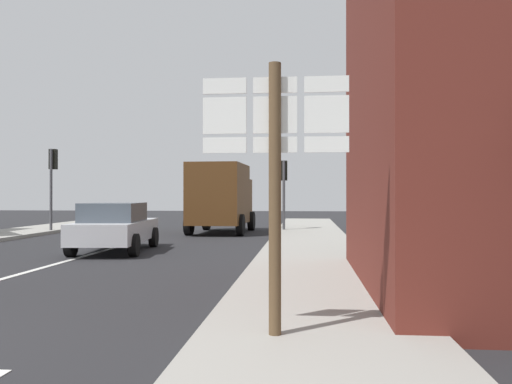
{
  "coord_description": "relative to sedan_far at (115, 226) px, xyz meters",
  "views": [
    {
      "loc": [
        6.11,
        -4.77,
        1.71
      ],
      "look_at": [
        4.56,
        11.79,
        1.8
      ],
      "focal_mm": 36.93,
      "sensor_mm": 36.0,
      "label": 1
    }
  ],
  "objects": [
    {
      "name": "sedan_far",
      "position": [
        0.0,
        0.0,
        0.0
      ],
      "size": [
        2.26,
        4.34,
        1.47
      ],
      "color": "#B7BABF",
      "rests_on": "ground"
    },
    {
      "name": "delivery_truck",
      "position": [
        1.95,
        7.89,
        0.89
      ],
      "size": [
        2.61,
        5.07,
        3.05
      ],
      "color": "#4C2D14",
      "rests_on": "ground"
    },
    {
      "name": "traffic_light_far_left",
      "position": [
        -5.57,
        7.23,
        2.02
      ],
      "size": [
        0.3,
        0.49,
        3.75
      ],
      "color": "#47474C",
      "rests_on": "ground"
    },
    {
      "name": "ground_plane",
      "position": [
        -0.42,
        -0.55,
        -0.76
      ],
      "size": [
        80.0,
        80.0,
        0.0
      ],
      "primitive_type": "plane",
      "color": "#232326"
    },
    {
      "name": "route_sign_post",
      "position": [
        5.35,
        -9.4,
        1.24
      ],
      "size": [
        1.66,
        0.14,
        3.2
      ],
      "color": "brown",
      "rests_on": "ground"
    },
    {
      "name": "lane_centre_stripe",
      "position": [
        -0.42,
        -4.55,
        -0.75
      ],
      "size": [
        0.16,
        12.0,
        0.01
      ],
      "primitive_type": "cube",
      "color": "silver",
      "rests_on": "ground"
    },
    {
      "name": "sidewalk_right",
      "position": [
        5.86,
        -2.55,
        -0.69
      ],
      "size": [
        2.86,
        44.0,
        0.14
      ],
      "primitive_type": "cube",
      "color": "gray",
      "rests_on": "ground"
    },
    {
      "name": "traffic_light_far_right",
      "position": [
        4.73,
        8.56,
        1.65
      ],
      "size": [
        0.3,
        0.49,
        3.26
      ],
      "color": "#47474C",
      "rests_on": "ground"
    }
  ]
}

